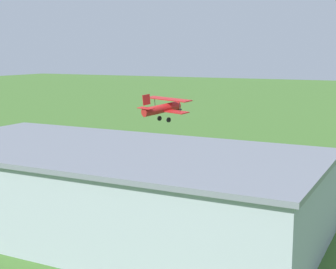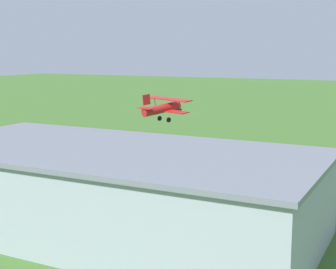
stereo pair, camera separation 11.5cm
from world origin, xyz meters
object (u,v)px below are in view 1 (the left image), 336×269
person_beside_truck (116,162)px  hangar (113,190)px  biplane (163,108)px  car_silver (77,164)px  car_blue (334,196)px  car_white (27,160)px  person_walking_on_apron (87,170)px

person_beside_truck → hangar: bearing=122.0°
hangar → person_beside_truck: size_ratio=18.17×
hangar → biplane: size_ratio=3.98×
hangar → car_silver: 21.10m
person_beside_truck → car_blue: bearing=173.1°
car_white → person_beside_truck: 11.01m
car_silver → car_blue: bearing=-179.9°
car_blue → car_silver: car_silver is taller
car_silver → person_walking_on_apron: car_silver is taller
biplane → person_beside_truck: 9.72m
car_silver → car_white: size_ratio=1.15×
person_walking_on_apron → person_beside_truck: size_ratio=0.92×
car_silver → hangar: bearing=134.8°
car_silver → car_white: car_silver is taller
car_white → person_beside_truck: person_beside_truck is taller
car_white → hangar: bearing=147.2°
hangar → car_white: (21.47, -13.86, -2.47)m
biplane → car_blue: biplane is taller
car_blue → car_silver: bearing=0.1°
car_blue → car_white: (35.83, 1.09, 0.00)m
biplane → car_white: biplane is taller
hangar → biplane: 27.04m
car_white → person_beside_truck: size_ratio=2.29×
car_blue → person_beside_truck: person_beside_truck is taller
person_beside_truck → car_silver: bearing=42.2°
car_blue → biplane: bearing=-24.2°
car_silver → person_beside_truck: person_beside_truck is taller
car_white → person_beside_truck: bearing=-157.7°
car_white → person_walking_on_apron: (-9.40, 0.61, -0.03)m
person_walking_on_apron → person_beside_truck: bearing=-99.3°
person_beside_truck → person_walking_on_apron: bearing=80.7°
car_silver → person_beside_truck: bearing=-137.8°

